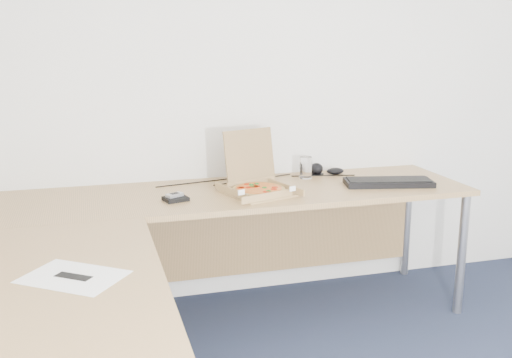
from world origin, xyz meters
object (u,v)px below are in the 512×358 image
object	(u,v)px
keyboard	(389,183)
drinking_glass	(306,168)
wallet	(176,199)
desk	(196,224)
pizza_box	(258,186)

from	to	relation	value
keyboard	drinking_glass	bearing A→B (deg)	155.64
keyboard	wallet	xyz separation A→B (m)	(-1.20, 0.01, -0.01)
drinking_glass	wallet	xyz separation A→B (m)	(-0.81, -0.29, -0.05)
desk	wallet	world-z (taller)	wallet
desk	drinking_glass	size ratio (longest dim) A/B	19.72
drinking_glass	wallet	bearing A→B (deg)	-160.54
pizza_box	desk	bearing A→B (deg)	-156.56
keyboard	wallet	world-z (taller)	keyboard
keyboard	wallet	distance (m)	1.20
pizza_box	wallet	distance (m)	0.44
desk	keyboard	size ratio (longest dim) A/B	5.15
desk	pizza_box	size ratio (longest dim) A/B	6.90
drinking_glass	keyboard	bearing A→B (deg)	-37.23
desk	wallet	distance (m)	0.33
drinking_glass	keyboard	world-z (taller)	drinking_glass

